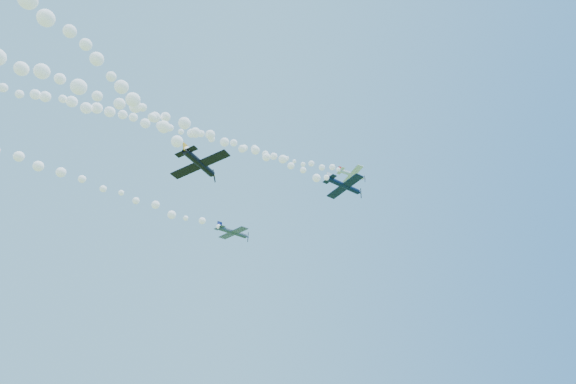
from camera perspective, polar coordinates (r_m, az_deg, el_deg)
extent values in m
cylinder|color=silver|center=(97.27, 7.51, 2.10)|extent=(5.33, 2.20, 1.14)
cone|color=silver|center=(98.49, 8.95, 1.61)|extent=(0.84, 0.86, 0.76)
cone|color=#9F1213|center=(98.67, 9.15, 1.54)|extent=(0.34, 0.31, 0.27)
cube|color=black|center=(98.62, 9.09, 1.56)|extent=(0.16, 0.31, 1.68)
cube|color=silver|center=(97.29, 7.62, 2.01)|extent=(2.58, 6.64, 0.83)
cube|color=silver|center=(96.34, 6.28, 2.53)|extent=(1.19, 2.39, 0.34)
cube|color=#9F1213|center=(96.63, 6.23, 2.76)|extent=(0.90, 0.35, 1.12)
sphere|color=black|center=(97.80, 7.88, 2.12)|extent=(0.78, 0.81, 0.74)
cylinder|color=#0B1834|center=(83.72, 6.59, 0.78)|extent=(6.54, 3.38, 1.38)
cone|color=#0B1834|center=(85.65, 8.46, -0.07)|extent=(1.11, 1.13, 0.94)
cone|color=silver|center=(85.93, 8.71, -0.18)|extent=(0.44, 0.42, 0.33)
cube|color=black|center=(85.85, 8.64, -0.15)|extent=(0.21, 0.28, 2.10)
cube|color=#0B1834|center=(83.79, 6.74, 0.64)|extent=(4.41, 8.25, 0.54)
cube|color=#0B1834|center=(82.24, 4.97, 1.54)|extent=(1.88, 3.02, 0.25)
cube|color=silver|center=(82.56, 4.91, 1.90)|extent=(1.09, 0.53, 1.40)
sphere|color=black|center=(84.46, 7.07, 0.79)|extent=(1.06, 1.06, 0.87)
cylinder|color=#3E4A5B|center=(86.84, -6.64, -4.73)|extent=(5.80, 3.00, 1.00)
cone|color=#3E4A5B|center=(88.48, -4.93, -5.29)|extent=(0.95, 1.00, 0.81)
cone|color=navy|center=(88.72, -4.70, -5.36)|extent=(0.38, 0.37, 0.28)
cube|color=black|center=(88.65, -4.76, -5.34)|extent=(0.13, 0.32, 1.87)
cube|color=#3E4A5B|center=(86.92, -6.52, -4.84)|extent=(4.65, 7.13, 0.83)
cube|color=#3E4A5B|center=(85.56, -8.11, -4.21)|extent=(1.92, 2.65, 0.33)
cube|color=navy|center=(85.72, -8.12, -3.86)|extent=(0.89, 0.62, 1.21)
sphere|color=black|center=(87.39, -6.17, -4.65)|extent=(0.96, 1.02, 0.79)
cylinder|color=black|center=(64.06, -10.51, 3.42)|extent=(3.57, 6.50, 1.53)
cone|color=black|center=(66.72, -8.91, 2.03)|extent=(1.17, 1.13, 0.97)
cone|color=#C08516|center=(67.10, -8.70, 1.85)|extent=(0.43, 0.45, 0.34)
cube|color=black|center=(67.00, -8.75, 1.90)|extent=(0.60, 0.22, 2.09)
cube|color=black|center=(64.18, -10.37, 3.21)|extent=(7.47, 6.10, 1.91)
cube|color=black|center=(61.94, -11.96, 4.70)|extent=(2.84, 2.44, 0.74)
cube|color=#C08516|center=(62.25, -12.06, 5.18)|extent=(0.96, 0.97, 1.41)
sphere|color=black|center=(64.99, -10.13, 3.35)|extent=(1.26, 1.14, 1.01)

